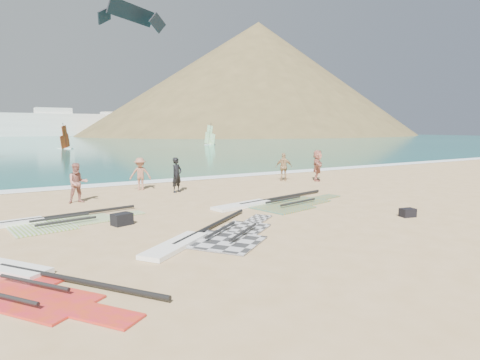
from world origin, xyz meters
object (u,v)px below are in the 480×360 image
rig_red (21,283)px  gear_bag_near (122,219)px  rig_grey (211,237)px  rig_orange (274,203)px  beachgoer_mid (140,174)px  gear_bag_far (408,213)px  beachgoer_left (78,183)px  beachgoer_back (284,167)px  rig_green (45,222)px  person_wetsuit (177,175)px  beachgoer_right (317,165)px

rig_red → gear_bag_near: 5.00m
rig_grey → rig_red: 4.89m
rig_orange → beachgoer_mid: bearing=105.7°
gear_bag_far → beachgoer_left: 12.89m
rig_grey → beachgoer_left: bearing=69.8°
beachgoer_back → rig_orange: bearing=79.2°
rig_green → gear_bag_near: 2.55m
rig_green → person_wetsuit: person_wetsuit is taller
rig_orange → gear_bag_far: (2.72, -4.23, 0.10)m
rig_red → beachgoer_mid: bearing=116.0°
person_wetsuit → beachgoer_mid: size_ratio=1.04×
rig_red → beachgoer_left: bearing=128.2°
gear_bag_far → beachgoer_left: bearing=137.3°
gear_bag_near → gear_bag_far: gear_bag_near is taller
beachgoer_back → gear_bag_far: bearing=107.6°
beachgoer_right → gear_bag_near: bearing=153.8°
rig_orange → person_wetsuit: bearing=101.8°
gear_bag_far → beachgoer_right: 9.65m
rig_grey → rig_red: bearing=156.1°
gear_bag_far → beachgoer_mid: size_ratio=0.31×
gear_bag_near → beachgoer_right: 13.57m
rig_grey → gear_bag_near: size_ratio=9.12×
beachgoer_mid → gear_bag_far: bearing=-38.4°
beachgoer_right → beachgoer_mid: bearing=121.5°
rig_green → beachgoer_mid: beachgoer_mid is taller
gear_bag_far → gear_bag_near: bearing=156.2°
person_wetsuit → rig_red: bearing=-155.7°
gear_bag_near → beachgoer_back: size_ratio=0.37×
rig_grey → rig_orange: rig_orange is taller
rig_green → gear_bag_near: size_ratio=9.44×
gear_bag_near → beachgoer_mid: size_ratio=0.37×
person_wetsuit → beachgoer_back: bearing=-22.4°
gear_bag_near → rig_green: bearing=146.2°
gear_bag_near → beachgoer_right: bearing=21.4°
gear_bag_far → beachgoer_mid: 12.46m
beachgoer_left → beachgoer_right: (13.17, 0.14, 0.08)m
rig_orange → beachgoer_right: size_ratio=3.53×
person_wetsuit → rig_grey: bearing=-133.8°
person_wetsuit → beachgoer_right: beachgoer_right is taller
gear_bag_far → beachgoer_right: (3.71, 8.88, 0.76)m
beachgoer_left → beachgoer_right: bearing=-1.7°
rig_orange → rig_red: (-9.20, -4.28, -0.00)m
rig_orange → gear_bag_far: size_ratio=12.85×
beachgoer_right → person_wetsuit: bearing=130.6°
rig_red → beachgoer_right: (15.63, 8.93, 0.86)m
person_wetsuit → beachgoer_mid: bearing=99.8°
rig_grey → rig_green: size_ratio=0.97×
rig_grey → beachgoer_left: 8.07m
gear_bag_far → beachgoer_left: size_ratio=0.30×
rig_green → beachgoer_left: beachgoer_left is taller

